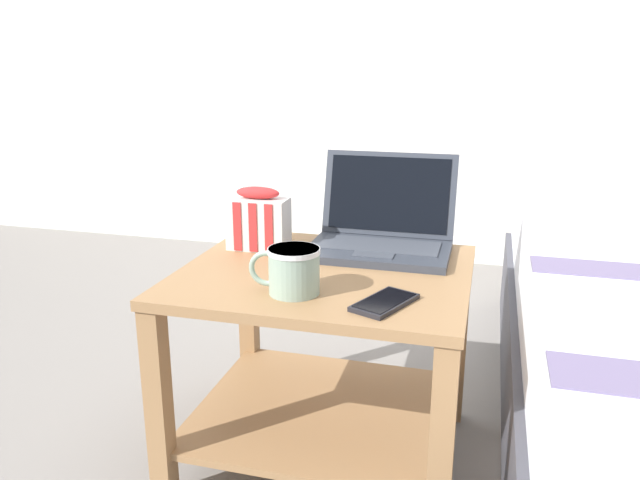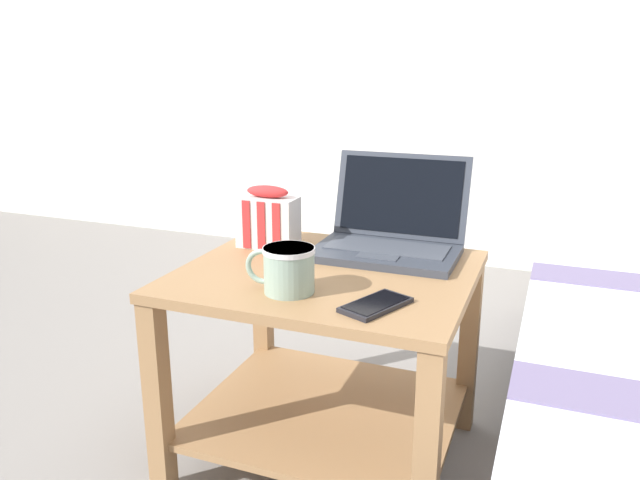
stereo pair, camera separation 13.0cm
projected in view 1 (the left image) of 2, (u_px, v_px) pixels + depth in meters
The scene contains 6 objects.
ground_plane at pixel (325, 455), 1.50m from camera, with size 8.00×8.00×0.00m, color gray.
bedside_table at pixel (325, 339), 1.41m from camera, with size 0.63×0.55×0.47m.
laptop at pixel (382, 232), 1.50m from camera, with size 0.33×0.28×0.22m.
mug_front_left at pixel (293, 268), 1.22m from camera, with size 0.14×0.10×0.09m.
snack_bag at pixel (259, 221), 1.50m from camera, with size 0.14×0.08×0.15m.
cell_phone at pixel (385, 302), 1.17m from camera, with size 0.12×0.16×0.01m.
Camera 1 is at (0.33, -1.25, 0.91)m, focal length 35.00 mm.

